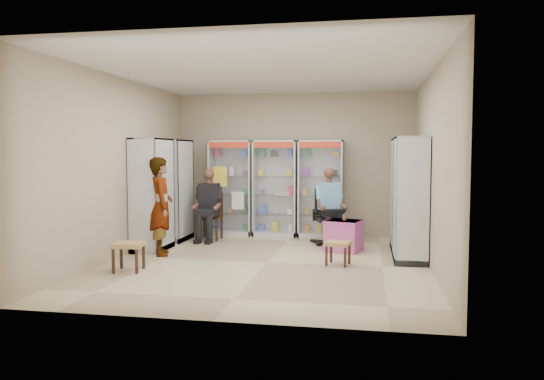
% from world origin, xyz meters
% --- Properties ---
extents(floor, '(6.00, 6.00, 0.00)m').
position_xyz_m(floor, '(0.00, 0.00, 0.00)').
color(floor, '#C9B78C').
rests_on(floor, ground).
extents(room_shell, '(5.02, 6.02, 3.01)m').
position_xyz_m(room_shell, '(0.00, 0.00, 1.97)').
color(room_shell, tan).
rests_on(room_shell, ground).
extents(cabinet_back_left, '(0.90, 0.50, 2.00)m').
position_xyz_m(cabinet_back_left, '(-1.30, 2.73, 1.00)').
color(cabinet_back_left, silver).
rests_on(cabinet_back_left, floor).
extents(cabinet_back_mid, '(0.90, 0.50, 2.00)m').
position_xyz_m(cabinet_back_mid, '(-0.35, 2.73, 1.00)').
color(cabinet_back_mid, '#ACAFB3').
rests_on(cabinet_back_mid, floor).
extents(cabinet_back_right, '(0.90, 0.50, 2.00)m').
position_xyz_m(cabinet_back_right, '(0.60, 2.73, 1.00)').
color(cabinet_back_right, '#A9ABB0').
rests_on(cabinet_back_right, floor).
extents(cabinet_right_far, '(0.90, 0.50, 2.00)m').
position_xyz_m(cabinet_right_far, '(2.23, 1.60, 1.00)').
color(cabinet_right_far, '#9D9FA3').
rests_on(cabinet_right_far, floor).
extents(cabinet_right_near, '(0.90, 0.50, 2.00)m').
position_xyz_m(cabinet_right_near, '(2.23, 0.50, 1.00)').
color(cabinet_right_near, '#A4A5AB').
rests_on(cabinet_right_near, floor).
extents(cabinet_left_far, '(0.90, 0.50, 2.00)m').
position_xyz_m(cabinet_left_far, '(-2.23, 1.80, 1.00)').
color(cabinet_left_far, '#BABEC2').
rests_on(cabinet_left_far, floor).
extents(cabinet_left_near, '(0.90, 0.50, 2.00)m').
position_xyz_m(cabinet_left_near, '(-2.23, 0.70, 1.00)').
color(cabinet_left_near, silver).
rests_on(cabinet_left_near, floor).
extents(wooden_chair, '(0.42, 0.42, 0.94)m').
position_xyz_m(wooden_chair, '(-1.55, 2.00, 0.47)').
color(wooden_chair, '#331E13').
rests_on(wooden_chair, floor).
extents(seated_customer, '(0.44, 0.60, 1.34)m').
position_xyz_m(seated_customer, '(-1.55, 1.95, 0.67)').
color(seated_customer, black).
rests_on(seated_customer, floor).
extents(office_chair, '(0.76, 0.76, 1.08)m').
position_xyz_m(office_chair, '(0.83, 1.89, 0.54)').
color(office_chair, black).
rests_on(office_chair, floor).
extents(seated_shopkeeper, '(0.65, 0.75, 1.37)m').
position_xyz_m(seated_shopkeeper, '(0.83, 1.84, 0.69)').
color(seated_shopkeeper, '#79C0F0').
rests_on(seated_shopkeeper, floor).
extents(pink_trunk, '(0.71, 0.69, 0.55)m').
position_xyz_m(pink_trunk, '(1.15, 1.20, 0.28)').
color(pink_trunk, '#BC4BA2').
rests_on(pink_trunk, floor).
extents(tea_glass, '(0.07, 0.07, 0.10)m').
position_xyz_m(tea_glass, '(1.16, 1.24, 0.60)').
color(tea_glass, '#5A2807').
rests_on(tea_glass, pink_trunk).
extents(woven_stool_a, '(0.43, 0.43, 0.37)m').
position_xyz_m(woven_stool_a, '(1.11, 0.02, 0.18)').
color(woven_stool_a, '#A87947').
rests_on(woven_stool_a, floor).
extents(woven_stool_b, '(0.48, 0.48, 0.43)m').
position_xyz_m(woven_stool_b, '(-1.90, -0.97, 0.21)').
color(woven_stool_b, '#9C7241').
rests_on(woven_stool_b, floor).
extents(standing_man, '(0.61, 0.72, 1.67)m').
position_xyz_m(standing_man, '(-1.90, 0.30, 0.83)').
color(standing_man, gray).
rests_on(standing_man, floor).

